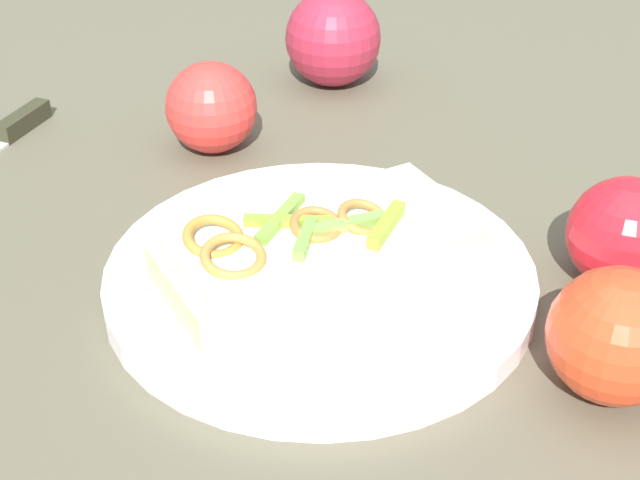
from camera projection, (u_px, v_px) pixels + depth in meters
ground_plane at (320, 288)px, 0.58m from camera, size 2.00×2.00×0.00m
plate at (320, 278)px, 0.57m from camera, size 0.26×0.26×0.02m
sandwich at (318, 246)px, 0.56m from camera, size 0.18×0.20×0.04m
apple_0 at (625, 234)px, 0.57m from camera, size 0.08×0.08×0.07m
apple_1 at (617, 336)px, 0.48m from camera, size 0.09×0.09×0.07m
apple_3 at (333, 38)px, 0.81m from camera, size 0.12×0.12×0.08m
apple_4 at (211, 107)px, 0.71m from camera, size 0.07×0.07×0.07m
knife at (10, 132)px, 0.74m from camera, size 0.01×0.14×0.01m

